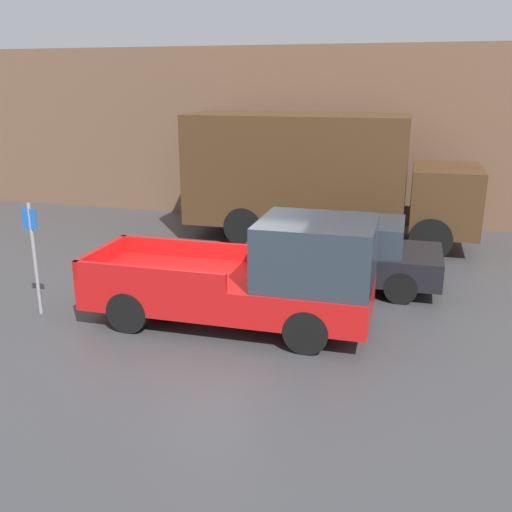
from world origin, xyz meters
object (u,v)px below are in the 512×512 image
delivery_truck (316,174)px  newspaper_box (233,201)px  parking_sign (34,252)px  pickup_truck (258,277)px  car (343,252)px

delivery_truck → newspaper_box: (-3.13, 2.11, -1.36)m
parking_sign → newspaper_box: 9.11m
pickup_truck → parking_sign: (-4.28, -0.54, 0.28)m
parking_sign → car: bearing=30.6°
pickup_truck → newspaper_box: 9.04m
car → parking_sign: (-5.53, -3.27, 0.49)m
car → newspaper_box: 7.22m
car → delivery_truck: 4.00m
newspaper_box → car: bearing=-52.7°
car → parking_sign: size_ratio=1.94×
pickup_truck → parking_sign: bearing=-172.8°
delivery_truck → newspaper_box: delivery_truck is taller
pickup_truck → parking_sign: size_ratio=2.38×
parking_sign → delivery_truck: bearing=58.1°
parking_sign → newspaper_box: (1.16, 9.01, -0.72)m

